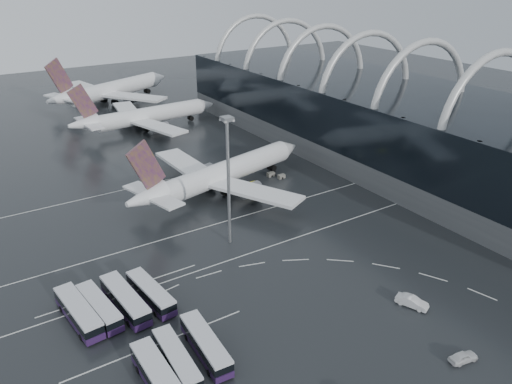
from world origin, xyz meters
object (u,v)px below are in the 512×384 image
van_curve_c (412,302)px  gse_cart_belly_b (271,174)px  airliner_gate_b (144,116)px  gse_cart_belly_e (215,179)px  bus_row_near_b (99,307)px  gse_cart_belly_a (253,184)px  bus_row_far_a (159,378)px  floodlight_mast (228,167)px  bus_row_far_c (206,344)px  airliner_main (220,174)px  van_curve_b (463,357)px  bus_row_far_b (177,360)px  gse_cart_belly_d (281,176)px  airliner_gate_c (110,90)px  bus_row_near_c (125,300)px  bus_row_near_a (79,312)px  bus_row_near_d (151,293)px

van_curve_c → gse_cart_belly_b: bearing=55.9°
airliner_gate_b → gse_cart_belly_e: (-1.15, -51.52, -3.94)m
bus_row_near_b → gse_cart_belly_e: size_ratio=6.11×
gse_cart_belly_a → gse_cart_belly_e: size_ratio=0.93×
bus_row_far_a → gse_cart_belly_b: (52.77, 51.50, -1.26)m
bus_row_far_a → floodlight_mast: size_ratio=0.51×
bus_row_far_c → airliner_main: bearing=-27.6°
van_curve_b → gse_cart_belly_b: bearing=-1.1°
airliner_main → gse_cart_belly_e: bearing=59.1°
airliner_gate_b → bus_row_far_b: airliner_gate_b is taller
gse_cart_belly_d → airliner_main: bearing=176.3°
gse_cart_belly_b → airliner_gate_c: bearing=96.5°
bus_row_near_c → gse_cart_belly_e: (37.05, 38.03, -1.26)m
van_curve_b → gse_cart_belly_a: 67.62m
airliner_gate_c → bus_row_far_b: airliner_gate_c is taller
bus_row_far_a → van_curve_c: 41.69m
bus_row_far_b → gse_cart_belly_b: bus_row_far_b is taller
bus_row_far_a → van_curve_b: 41.90m
airliner_gate_b → van_curve_b: airliner_gate_b is taller
bus_row_near_c → airliner_main: bearing=-52.3°
airliner_main → airliner_gate_c: 98.17m
airliner_gate_c → gse_cart_belly_a: 99.44m
airliner_gate_b → bus_row_near_c: 97.39m
bus_row_near_b → van_curve_c: size_ratio=2.39×
bus_row_near_c → floodlight_mast: bearing=-73.4°
bus_row_near_b → gse_cart_belly_b: (54.86, 32.43, -1.12)m
gse_cart_belly_d → gse_cart_belly_e: (-15.33, 7.56, 0.05)m
gse_cart_belly_d → bus_row_far_a: bearing=-138.0°
bus_row_near_a → floodlight_mast: bearing=-80.9°
floodlight_mast → gse_cart_belly_a: 32.17m
bus_row_near_d → bus_row_far_c: (1.92, -15.73, 0.02)m
bus_row_near_c → gse_cart_belly_b: bearing=-61.3°
bus_row_far_b → van_curve_b: size_ratio=2.82×
bus_row_far_a → bus_row_far_c: (8.05, 2.43, -0.10)m
gse_cart_belly_d → bus_row_far_c: bearing=-134.9°
airliner_main → van_curve_c: (4.29, -56.00, -3.74)m
bus_row_far_a → van_curve_c: bus_row_far_a is taller
bus_row_near_d → gse_cart_belly_e: bus_row_near_d is taller
airliner_main → van_curve_b: bearing=-103.0°
bus_row_near_a → bus_row_near_c: bus_row_near_c is taller
bus_row_far_b → gse_cart_belly_b: (49.40, 49.56, -1.09)m
airliner_gate_b → van_curve_b: bearing=-94.7°
airliner_main → bus_row_far_b: size_ratio=4.42×
bus_row_near_c → bus_row_far_c: (6.13, -16.03, -0.12)m
van_curve_b → gse_cart_belly_b: (15.11, 69.84, -0.20)m
airliner_gate_c → van_curve_b: 166.54m
gse_cart_belly_e → bus_row_near_b: bearing=-137.7°
gse_cart_belly_d → bus_row_near_b: bearing=-152.1°
airliner_gate_c → gse_cart_belly_e: size_ratio=27.46×
bus_row_near_a → gse_cart_belly_b: size_ratio=6.84×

